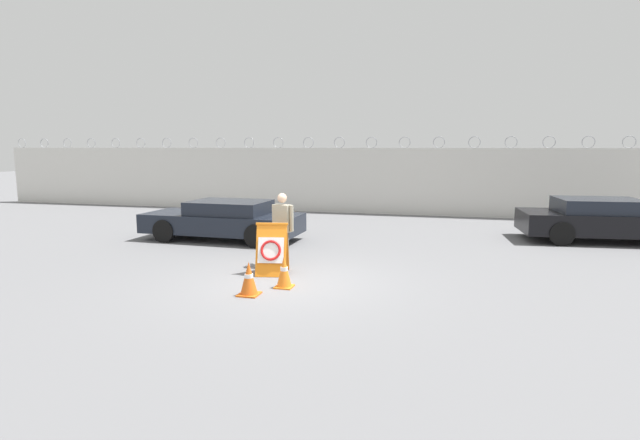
{
  "coord_description": "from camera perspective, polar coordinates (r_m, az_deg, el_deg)",
  "views": [
    {
      "loc": [
        3.14,
        -9.51,
        2.78
      ],
      "look_at": [
        0.17,
        1.98,
        1.03
      ],
      "focal_mm": 28.0,
      "sensor_mm": 36.0,
      "label": 1
    }
  ],
  "objects": [
    {
      "name": "perimeter_wall",
      "position": [
        20.95,
        5.85,
        4.5
      ],
      "size": [
        36.0,
        0.3,
        3.18
      ],
      "color": "silver",
      "rests_on": "ground_plane"
    },
    {
      "name": "security_guard",
      "position": [
        11.62,
        -4.31,
        -0.69
      ],
      "size": [
        0.61,
        0.52,
        1.72
      ],
      "rotation": [
        0.0,
        0.0,
        2.83
      ],
      "color": "#514C42",
      "rests_on": "ground_plane"
    },
    {
      "name": "parked_car_far_side",
      "position": [
        16.9,
        29.72,
        0.03
      ],
      "size": [
        4.89,
        2.31,
        1.27
      ],
      "rotation": [
        0.0,
        0.0,
        0.09
      ],
      "color": "black",
      "rests_on": "ground_plane"
    },
    {
      "name": "barricade_sign",
      "position": [
        10.98,
        -5.51,
        -3.3
      ],
      "size": [
        0.79,
        0.83,
        1.13
      ],
      "rotation": [
        0.0,
        0.0,
        0.19
      ],
      "color": "orange",
      "rests_on": "ground_plane"
    },
    {
      "name": "parked_car_front_coupe",
      "position": [
        15.21,
        -10.9,
        0.02
      ],
      "size": [
        4.75,
        2.02,
        1.18
      ],
      "rotation": [
        0.0,
        0.0,
        3.11
      ],
      "color": "black",
      "rests_on": "ground_plane"
    },
    {
      "name": "traffic_cone_near",
      "position": [
        9.97,
        -4.12,
        -5.9
      ],
      "size": [
        0.35,
        0.35,
        0.65
      ],
      "color": "orange",
      "rests_on": "ground_plane"
    },
    {
      "name": "traffic_cone_mid",
      "position": [
        9.54,
        -8.14,
        -6.65
      ],
      "size": [
        0.39,
        0.39,
        0.64
      ],
      "color": "orange",
      "rests_on": "ground_plane"
    },
    {
      "name": "ground_plane",
      "position": [
        10.4,
        -3.68,
        -7.14
      ],
      "size": [
        90.0,
        90.0,
        0.0
      ],
      "primitive_type": "plane",
      "color": "slate"
    }
  ]
}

